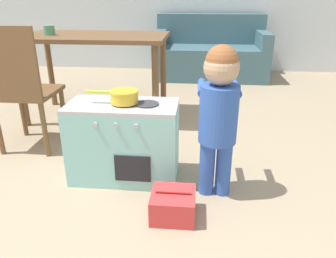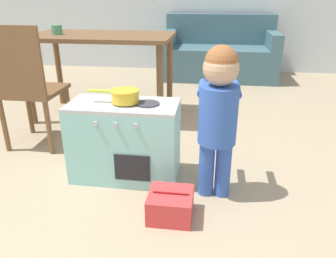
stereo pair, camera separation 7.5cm
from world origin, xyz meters
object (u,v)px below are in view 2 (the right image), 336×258
object	(u,v)px
dining_table	(101,46)
cup_on_table	(57,30)
child_figure	(219,107)
toy_pot	(125,95)
play_kitchen	(125,141)
toy_basket	(171,205)
dining_chair_near	(27,86)
couch	(219,55)

from	to	relation	value
dining_table	cup_on_table	distance (m)	0.39
child_figure	toy_pot	bearing A→B (deg)	166.62
child_figure	cup_on_table	xyz separation A→B (m)	(-1.40, 1.13, 0.26)
toy_pot	play_kitchen	bearing A→B (deg)	-177.82
toy_basket	dining_chair_near	size ratio (longest dim) A/B	0.25
child_figure	cup_on_table	size ratio (longest dim) A/B	9.54
toy_basket	couch	bearing A→B (deg)	85.46
toy_pot	dining_chair_near	xyz separation A→B (m)	(-0.80, 0.32, -0.06)
play_kitchen	toy_pot	world-z (taller)	toy_pot
play_kitchen	dining_chair_near	distance (m)	0.89
couch	cup_on_table	bearing A→B (deg)	-128.28
toy_basket	cup_on_table	distance (m)	1.95
play_kitchen	toy_basket	xyz separation A→B (m)	(0.33, -0.38, -0.17)
play_kitchen	child_figure	bearing A→B (deg)	-13.04
toy_basket	dining_chair_near	world-z (taller)	dining_chair_near
toy_pot	dining_table	xyz separation A→B (m)	(-0.49, 1.07, 0.12)
toy_pot	dining_table	size ratio (longest dim) A/B	0.24
play_kitchen	child_figure	xyz separation A→B (m)	(0.55, -0.13, 0.29)
toy_basket	couch	size ratio (longest dim) A/B	0.15
toy_pot	toy_basket	distance (m)	0.68
play_kitchen	toy_basket	world-z (taller)	play_kitchen
toy_basket	dining_chair_near	bearing A→B (deg)	148.03
couch	child_figure	bearing A→B (deg)	-90.63
child_figure	cup_on_table	world-z (taller)	child_figure
toy_pot	child_figure	distance (m)	0.56
dining_table	dining_chair_near	size ratio (longest dim) A/B	1.41
child_figure	dining_chair_near	xyz separation A→B (m)	(-1.35, 0.45, -0.06)
dining_chair_near	couch	bearing A→B (deg)	61.02
play_kitchen	toy_basket	distance (m)	0.53
dining_chair_near	cup_on_table	xyz separation A→B (m)	(-0.05, 0.68, 0.32)
dining_chair_near	couch	size ratio (longest dim) A/B	0.60
play_kitchen	dining_chair_near	xyz separation A→B (m)	(-0.79, 0.33, 0.23)
couch	dining_table	bearing A→B (deg)	-121.60
child_figure	play_kitchen	bearing A→B (deg)	166.96
dining_chair_near	cup_on_table	distance (m)	0.75
child_figure	couch	xyz separation A→B (m)	(0.03, 2.94, -0.23)
play_kitchen	dining_table	world-z (taller)	dining_table
child_figure	dining_chair_near	size ratio (longest dim) A/B	0.95
toy_pot	cup_on_table	bearing A→B (deg)	130.55
toy_pot	dining_table	bearing A→B (deg)	114.72
toy_pot	toy_basket	world-z (taller)	toy_pot
child_figure	dining_chair_near	world-z (taller)	dining_chair_near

